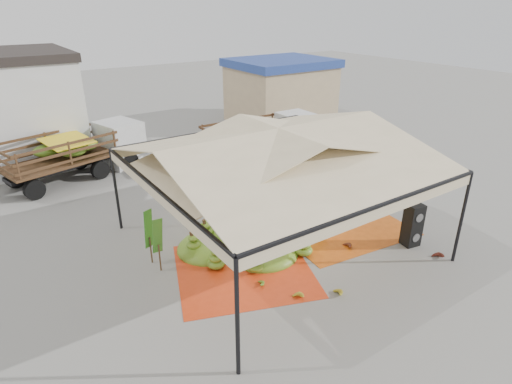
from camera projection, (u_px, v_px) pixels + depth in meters
ground at (276, 243)px, 14.51m from camera, size 90.00×90.00×0.00m
canopy_tent at (278, 151)px, 13.17m from camera, size 8.10×8.10×4.00m
building_tan at (281, 90)px, 28.62m from camera, size 6.30×5.30×4.10m
tarp_left at (244, 270)px, 13.05m from camera, size 5.05×4.94×0.01m
tarp_right at (332, 221)px, 15.96m from camera, size 4.96×5.16×0.01m
banana_heap at (258, 223)px, 14.54m from camera, size 5.79×4.83×1.20m
hand_yellow_a at (336, 292)px, 11.89m from camera, size 0.53×0.47×0.21m
hand_yellow_b at (298, 296)px, 11.74m from camera, size 0.56×0.53×0.20m
hand_red_a at (346, 245)px, 14.18m from camera, size 0.55×0.49×0.22m
hand_red_b at (438, 256)px, 13.59m from camera, size 0.60×0.55×0.22m
hand_green at (259, 283)px, 12.31m from camera, size 0.50×0.46×0.18m
hanging_bunches at (355, 165)px, 13.92m from camera, size 4.74×0.24×0.20m
speaker_stack at (413, 225)px, 14.15m from camera, size 0.61×0.55×1.48m
banana_leaves at (162, 264)px, 13.36m from camera, size 0.96×1.36×3.70m
vendor at (249, 177)px, 17.95m from camera, size 0.66×0.54×1.54m
truck_left at (81, 148)px, 19.68m from camera, size 6.62×3.73×2.16m
truck_right at (267, 135)px, 21.80m from camera, size 6.13×2.18×2.10m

